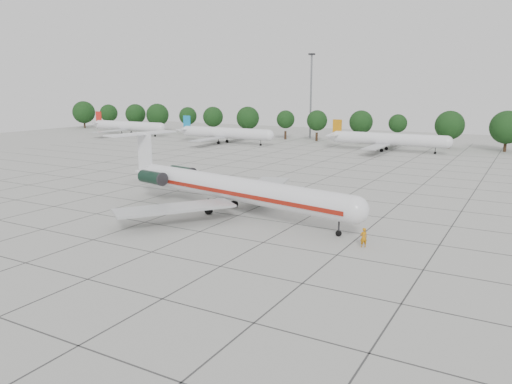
% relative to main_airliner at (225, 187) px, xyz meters
% --- Properties ---
extents(ground, '(260.00, 260.00, 0.00)m').
position_rel_main_airliner_xyz_m(ground, '(2.57, -1.09, -3.24)').
color(ground, '#A6A59F').
rests_on(ground, ground).
extents(apron_joints, '(170.00, 170.00, 0.02)m').
position_rel_main_airliner_xyz_m(apron_joints, '(2.57, 13.91, -3.23)').
color(apron_joints, '#383838').
rests_on(apron_joints, ground).
extents(main_airliner, '(38.78, 30.23, 9.18)m').
position_rel_main_airliner_xyz_m(main_airliner, '(0.00, 0.00, 0.00)').
color(main_airliner, silver).
rests_on(main_airliner, ground).
extents(ground_crew, '(0.87, 0.84, 2.01)m').
position_rel_main_airliner_xyz_m(ground_crew, '(20.01, -5.50, -2.24)').
color(ground_crew, '#BA6F0A').
rests_on(ground_crew, ground).
extents(bg_airliner_a, '(28.24, 27.20, 7.40)m').
position_rel_main_airliner_xyz_m(bg_airliner_a, '(-83.71, 70.69, -0.33)').
color(bg_airliner_a, silver).
rests_on(bg_airliner_a, ground).
extents(bg_airliner_b, '(28.24, 27.20, 7.40)m').
position_rel_main_airliner_xyz_m(bg_airliner_b, '(-42.21, 65.32, -0.33)').
color(bg_airliner_b, silver).
rests_on(bg_airliner_b, ground).
extents(bg_airliner_c, '(28.24, 27.20, 7.40)m').
position_rel_main_airliner_xyz_m(bg_airliner_c, '(1.98, 70.90, -0.33)').
color(bg_airliner_c, silver).
rests_on(bg_airliner_c, ground).
extents(tree_line, '(249.86, 8.44, 10.22)m').
position_rel_main_airliner_xyz_m(tree_line, '(-9.11, 83.91, 2.74)').
color(tree_line, '#332114').
rests_on(tree_line, ground).
extents(floodlight_mast, '(1.60, 1.60, 25.45)m').
position_rel_main_airliner_xyz_m(floodlight_mast, '(-27.43, 90.91, 11.04)').
color(floodlight_mast, slate).
rests_on(floodlight_mast, ground).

